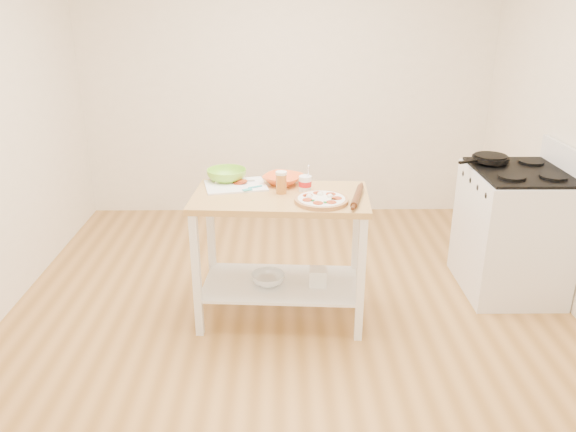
{
  "coord_description": "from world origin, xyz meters",
  "views": [
    {
      "loc": [
        -0.05,
        -3.27,
        2.1
      ],
      "look_at": [
        -0.01,
        0.12,
        0.76
      ],
      "focal_mm": 35.0,
      "sensor_mm": 36.0,
      "label": 1
    }
  ],
  "objects_px": {
    "prep_island": "(281,231)",
    "shelf_glass_bowl": "(268,279)",
    "rolling_pin": "(357,196)",
    "knife": "(229,181)",
    "green_bowl": "(227,175)",
    "shelf_bin": "(318,277)",
    "pizza": "(321,200)",
    "orange_bowl": "(283,179)",
    "gas_stove": "(512,231)",
    "yogurt_tub": "(305,183)",
    "cutting_board": "(235,185)",
    "spatula": "(252,188)",
    "skillet": "(490,159)",
    "beer_pint": "(281,182)"
  },
  "relations": [
    {
      "from": "pizza",
      "to": "orange_bowl",
      "type": "relative_size",
      "value": 1.31
    },
    {
      "from": "yogurt_tub",
      "to": "rolling_pin",
      "type": "bearing_deg",
      "value": -27.94
    },
    {
      "from": "cutting_board",
      "to": "green_bowl",
      "type": "xyz_separation_m",
      "value": [
        -0.07,
        0.11,
        0.03
      ]
    },
    {
      "from": "knife",
      "to": "green_bowl",
      "type": "distance_m",
      "value": 0.07
    },
    {
      "from": "prep_island",
      "to": "knife",
      "type": "height_order",
      "value": "knife"
    },
    {
      "from": "rolling_pin",
      "to": "shelf_glass_bowl",
      "type": "distance_m",
      "value": 0.85
    },
    {
      "from": "prep_island",
      "to": "gas_stove",
      "type": "bearing_deg",
      "value": 12.62
    },
    {
      "from": "yogurt_tub",
      "to": "rolling_pin",
      "type": "xyz_separation_m",
      "value": [
        0.32,
        -0.17,
        -0.03
      ]
    },
    {
      "from": "orange_bowl",
      "to": "yogurt_tub",
      "type": "height_order",
      "value": "yogurt_tub"
    },
    {
      "from": "shelf_bin",
      "to": "cutting_board",
      "type": "bearing_deg",
      "value": 159.6
    },
    {
      "from": "cutting_board",
      "to": "shelf_glass_bowl",
      "type": "bearing_deg",
      "value": -53.74
    },
    {
      "from": "orange_bowl",
      "to": "spatula",
      "type": "bearing_deg",
      "value": -145.57
    },
    {
      "from": "skillet",
      "to": "green_bowl",
      "type": "relative_size",
      "value": 1.49
    },
    {
      "from": "skillet",
      "to": "shelf_glass_bowl",
      "type": "bearing_deg",
      "value": 177.0
    },
    {
      "from": "orange_bowl",
      "to": "beer_pint",
      "type": "distance_m",
      "value": 0.2
    },
    {
      "from": "orange_bowl",
      "to": "beer_pint",
      "type": "xyz_separation_m",
      "value": [
        -0.01,
        -0.2,
        0.04
      ]
    },
    {
      "from": "prep_island",
      "to": "yogurt_tub",
      "type": "distance_m",
      "value": 0.35
    },
    {
      "from": "rolling_pin",
      "to": "shelf_glass_bowl",
      "type": "xyz_separation_m",
      "value": [
        -0.57,
        0.08,
        -0.63
      ]
    },
    {
      "from": "rolling_pin",
      "to": "knife",
      "type": "bearing_deg",
      "value": 158.43
    },
    {
      "from": "knife",
      "to": "orange_bowl",
      "type": "height_order",
      "value": "orange_bowl"
    },
    {
      "from": "pizza",
      "to": "shelf_glass_bowl",
      "type": "height_order",
      "value": "pizza"
    },
    {
      "from": "skillet",
      "to": "pizza",
      "type": "distance_m",
      "value": 1.49
    },
    {
      "from": "rolling_pin",
      "to": "green_bowl",
      "type": "bearing_deg",
      "value": 155.78
    },
    {
      "from": "spatula",
      "to": "yogurt_tub",
      "type": "distance_m",
      "value": 0.36
    },
    {
      "from": "pizza",
      "to": "shelf_bin",
      "type": "relative_size",
      "value": 2.87
    },
    {
      "from": "green_bowl",
      "to": "shelf_bin",
      "type": "relative_size",
      "value": 2.32
    },
    {
      "from": "prep_island",
      "to": "shelf_glass_bowl",
      "type": "distance_m",
      "value": 0.36
    },
    {
      "from": "cutting_board",
      "to": "spatula",
      "type": "relative_size",
      "value": 3.49
    },
    {
      "from": "skillet",
      "to": "knife",
      "type": "bearing_deg",
      "value": 167.33
    },
    {
      "from": "cutting_board",
      "to": "beer_pint",
      "type": "bearing_deg",
      "value": -37.32
    },
    {
      "from": "shelf_bin",
      "to": "green_bowl",
      "type": "bearing_deg",
      "value": 152.93
    },
    {
      "from": "orange_bowl",
      "to": "beer_pint",
      "type": "relative_size",
      "value": 1.76
    },
    {
      "from": "gas_stove",
      "to": "yogurt_tub",
      "type": "bearing_deg",
      "value": -168.58
    },
    {
      "from": "prep_island",
      "to": "rolling_pin",
      "type": "bearing_deg",
      "value": -11.29
    },
    {
      "from": "gas_stove",
      "to": "shelf_glass_bowl",
      "type": "relative_size",
      "value": 4.8
    },
    {
      "from": "shelf_glass_bowl",
      "to": "beer_pint",
      "type": "bearing_deg",
      "value": 27.23
    },
    {
      "from": "pizza",
      "to": "cutting_board",
      "type": "distance_m",
      "value": 0.65
    },
    {
      "from": "yogurt_tub",
      "to": "skillet",
      "type": "bearing_deg",
      "value": 19.87
    },
    {
      "from": "yogurt_tub",
      "to": "beer_pint",
      "type": "bearing_deg",
      "value": -164.29
    },
    {
      "from": "spatula",
      "to": "knife",
      "type": "relative_size",
      "value": 0.48
    },
    {
      "from": "rolling_pin",
      "to": "orange_bowl",
      "type": "bearing_deg",
      "value": 145.32
    },
    {
      "from": "prep_island",
      "to": "orange_bowl",
      "type": "xyz_separation_m",
      "value": [
        0.02,
        0.23,
        0.28
      ]
    },
    {
      "from": "skillet",
      "to": "pizza",
      "type": "relative_size",
      "value": 1.2
    },
    {
      "from": "knife",
      "to": "rolling_pin",
      "type": "distance_m",
      "value": 0.9
    },
    {
      "from": "cutting_board",
      "to": "spatula",
      "type": "bearing_deg",
      "value": -50.89
    },
    {
      "from": "knife",
      "to": "skillet",
      "type": "bearing_deg",
      "value": 7.04
    },
    {
      "from": "spatula",
      "to": "shelf_bin",
      "type": "distance_m",
      "value": 0.75
    },
    {
      "from": "green_bowl",
      "to": "knife",
      "type": "bearing_deg",
      "value": -67.69
    },
    {
      "from": "skillet",
      "to": "yogurt_tub",
      "type": "distance_m",
      "value": 1.48
    },
    {
      "from": "skillet",
      "to": "beer_pint",
      "type": "distance_m",
      "value": 1.64
    }
  ]
}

